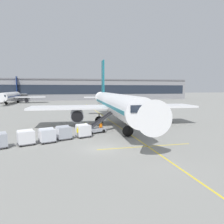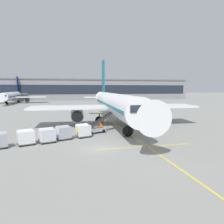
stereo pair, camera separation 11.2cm
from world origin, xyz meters
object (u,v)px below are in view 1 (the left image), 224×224
(baggage_cart_lead, at_px, (83,130))
(distant_airplane, at_px, (11,96))
(ground_crew_by_carts, at_px, (86,128))
(belt_loader, at_px, (96,127))
(safety_cone_wingtip, at_px, (89,126))
(ground_crew_wingwalker, at_px, (83,131))
(ground_crew_by_loader, at_px, (101,126))
(safety_cone_engine_keepout, at_px, (90,125))
(baggage_cart_fourth, at_px, (26,137))
(parked_airplane, at_px, (115,104))
(ground_crew_marshaller, at_px, (78,131))
(baggage_cart_second, at_px, (64,132))
(baggage_cart_third, at_px, (47,135))

(baggage_cart_lead, relative_size, distant_airplane, 0.07)
(ground_crew_by_carts, bearing_deg, belt_loader, 15.76)
(safety_cone_wingtip, bearing_deg, ground_crew_wingwalker, -104.97)
(ground_crew_by_loader, xyz_separation_m, safety_cone_engine_keepout, (-1.04, 5.86, -0.70))
(baggage_cart_fourth, xyz_separation_m, safety_cone_engine_keepout, (9.41, 11.05, -0.70))
(parked_airplane, bearing_deg, ground_crew_by_carts, -132.14)
(ground_crew_marshaller, relative_size, safety_cone_engine_keepout, 2.85)
(baggage_cart_second, height_order, ground_crew_marshaller, baggage_cart_second)
(baggage_cart_third, bearing_deg, safety_cone_wingtip, 52.74)
(parked_airplane, distance_m, baggage_cart_fourth, 18.87)
(baggage_cart_lead, relative_size, ground_crew_wingwalker, 1.62)
(ground_crew_marshaller, distance_m, safety_cone_engine_keepout, 9.38)
(parked_airplane, relative_size, belt_loader, 8.03)
(belt_loader, bearing_deg, baggage_cart_third, -147.16)
(ground_crew_marshaller, bearing_deg, ground_crew_by_loader, 39.00)
(ground_crew_by_carts, bearing_deg, baggage_cart_third, -142.87)
(baggage_cart_second, height_order, distant_airplane, distant_airplane)
(parked_airplane, height_order, baggage_cart_third, parked_airplane)
(baggage_cart_second, distance_m, distant_airplane, 83.90)
(baggage_cart_fourth, xyz_separation_m, safety_cone_wingtip, (9.11, 9.25, -0.66))
(baggage_cart_third, bearing_deg, ground_crew_by_carts, 37.13)
(belt_loader, xyz_separation_m, ground_crew_by_carts, (-1.69, -0.48, 0.10))
(safety_cone_engine_keepout, bearing_deg, baggage_cart_fourth, -130.42)
(belt_loader, relative_size, baggage_cart_lead, 1.87)
(baggage_cart_fourth, distance_m, ground_crew_by_loader, 11.67)
(ground_crew_by_carts, distance_m, ground_crew_wingwalker, 2.28)
(belt_loader, relative_size, ground_crew_wingwalker, 3.02)
(belt_loader, distance_m, ground_crew_by_carts, 1.76)
(ground_crew_by_loader, xyz_separation_m, ground_crew_by_carts, (-2.46, -0.45, 0.00))
(parked_airplane, height_order, ground_crew_by_carts, parked_airplane)
(baggage_cart_second, relative_size, ground_crew_wingwalker, 1.62)
(ground_crew_by_loader, height_order, distant_airplane, distant_airplane)
(parked_airplane, distance_m, ground_crew_by_loader, 8.28)
(baggage_cart_second, xyz_separation_m, ground_crew_by_loader, (5.83, 3.33, -0.00))
(safety_cone_engine_keepout, relative_size, safety_cone_wingtip, 0.87)
(ground_crew_by_carts, relative_size, ground_crew_marshaller, 1.00)
(baggage_cart_fourth, bearing_deg, safety_cone_engine_keepout, 49.58)
(belt_loader, relative_size, baggage_cart_second, 1.87)
(belt_loader, height_order, safety_cone_engine_keepout, belt_loader)
(baggage_cart_fourth, relative_size, ground_crew_by_carts, 1.62)
(parked_airplane, relative_size, ground_crew_wingwalker, 24.22)
(baggage_cart_lead, relative_size, baggage_cart_fourth, 1.00)
(baggage_cart_fourth, xyz_separation_m, ground_crew_marshaller, (6.66, 2.11, -0.00))
(baggage_cart_third, xyz_separation_m, ground_crew_by_carts, (5.48, 4.15, -0.00))
(parked_airplane, relative_size, ground_crew_by_loader, 24.22)
(baggage_cart_third, bearing_deg, baggage_cart_second, 31.00)
(baggage_cart_second, relative_size, ground_crew_marshaller, 1.62)
(safety_cone_engine_keepout, bearing_deg, safety_cone_wingtip, -99.55)
(baggage_cart_lead, distance_m, ground_crew_marshaller, 0.92)
(ground_crew_by_loader, bearing_deg, ground_crew_by_carts, -169.70)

